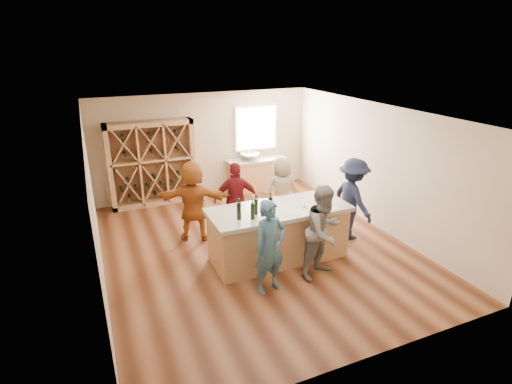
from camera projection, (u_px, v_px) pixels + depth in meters
name	position (u px, v px, depth m)	size (l,w,h in m)	color
floor	(255.00, 249.00, 8.42)	(6.00, 7.00, 0.10)	brown
ceiling	(255.00, 111.00, 7.39)	(6.00, 7.00, 0.10)	white
wall_back	(205.00, 144.00, 10.95)	(6.00, 0.10, 2.80)	tan
wall_front	(370.00, 274.00, 4.85)	(6.00, 0.10, 2.80)	tan
wall_left	(91.00, 208.00, 6.78)	(0.10, 7.00, 2.80)	tan
wall_right	(379.00, 166.00, 9.03)	(0.10, 7.00, 2.80)	tan
window_frame	(256.00, 128.00, 11.32)	(1.30, 0.06, 1.30)	white
window_pane	(256.00, 128.00, 11.28)	(1.18, 0.01, 1.18)	white
wine_rack	(152.00, 164.00, 10.27)	(2.20, 0.45, 2.20)	#AA7B51
back_counter_base	(256.00, 175.00, 11.51)	(1.60, 0.58, 0.86)	#AA7B51
back_counter_top	(256.00, 160.00, 11.35)	(1.70, 0.62, 0.06)	#A89C8A
sink	(250.00, 156.00, 11.23)	(0.54, 0.54, 0.19)	silver
faucet	(247.00, 153.00, 11.37)	(0.02, 0.02, 0.30)	silver
tasting_counter_base	(278.00, 235.00, 7.81)	(2.60, 1.00, 1.00)	#AA7B51
tasting_counter_top	(279.00, 210.00, 7.62)	(2.72, 1.12, 0.08)	#A89C8A
wine_bottle_a	(239.00, 211.00, 7.06)	(0.08, 0.08, 0.32)	black
wine_bottle_b	(253.00, 211.00, 7.07)	(0.08, 0.08, 0.31)	black
wine_bottle_c	(256.00, 206.00, 7.28)	(0.07, 0.07, 0.30)	black
wine_bottle_e	(271.00, 205.00, 7.31)	(0.08, 0.08, 0.33)	black
wine_glass_b	(299.00, 211.00, 7.24)	(0.06, 0.06, 0.17)	white
wine_glass_c	(324.00, 207.00, 7.40)	(0.07, 0.07, 0.20)	white
wine_glass_d	(304.00, 203.00, 7.60)	(0.06, 0.06, 0.17)	white
wine_glass_e	(326.00, 200.00, 7.71)	(0.07, 0.07, 0.18)	white
tasting_menu_a	(271.00, 218.00, 7.16)	(0.21, 0.28, 0.00)	white
tasting_menu_b	(299.00, 213.00, 7.35)	(0.24, 0.33, 0.00)	white
tasting_menu_c	(330.00, 207.00, 7.63)	(0.23, 0.32, 0.00)	white
person_near_left	(270.00, 247.00, 6.66)	(0.61, 0.44, 1.66)	#335972
person_near_right	(324.00, 232.00, 7.12)	(0.85, 0.46, 1.74)	slate
person_server	(352.00, 199.00, 8.53)	(1.16, 0.54, 1.79)	#191E38
person_far_mid	(236.00, 199.00, 8.67)	(0.97, 0.50, 1.66)	#590F14
person_far_right	(282.00, 191.00, 9.20)	(0.80, 0.52, 1.63)	gray
person_far_left	(193.00, 201.00, 8.46)	(1.63, 0.59, 1.76)	#994C19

